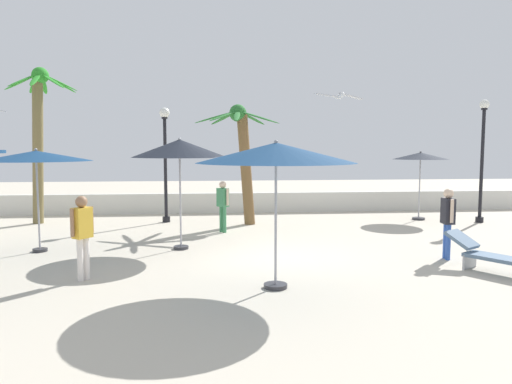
{
  "coord_description": "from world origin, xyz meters",
  "views": [
    {
      "loc": [
        -1.39,
        -11.11,
        2.74
      ],
      "look_at": [
        0.0,
        3.07,
        1.4
      ],
      "focal_mm": 33.4,
      "sensor_mm": 36.0,
      "label": 1
    }
  ],
  "objects_px": {
    "lounge_chair_0": "(488,254)",
    "guest_1": "(82,229)",
    "patio_umbrella_5": "(180,149)",
    "guest_0": "(223,201)",
    "patio_umbrella_3": "(36,156)",
    "lamp_post_0": "(482,152)",
    "guest_2": "(448,216)",
    "lamp_post_1": "(165,152)",
    "seagull_1": "(339,96)",
    "patio_umbrella_0": "(420,157)",
    "palm_tree_1": "(39,128)",
    "palm_tree_0": "(243,148)",
    "patio_umbrella_4": "(276,154)"
  },
  "relations": [
    {
      "from": "lounge_chair_0",
      "to": "guest_1",
      "type": "height_order",
      "value": "guest_1"
    },
    {
      "from": "guest_1",
      "to": "patio_umbrella_5",
      "type": "bearing_deg",
      "value": 57.61
    },
    {
      "from": "guest_0",
      "to": "guest_1",
      "type": "xyz_separation_m",
      "value": [
        -3.03,
        -5.31,
        0.07
      ]
    },
    {
      "from": "patio_umbrella_5",
      "to": "lounge_chair_0",
      "type": "relative_size",
      "value": 1.61
    },
    {
      "from": "patio_umbrella_3",
      "to": "lamp_post_0",
      "type": "bearing_deg",
      "value": 13.84
    },
    {
      "from": "guest_0",
      "to": "guest_2",
      "type": "relative_size",
      "value": 0.95
    },
    {
      "from": "lamp_post_1",
      "to": "guest_1",
      "type": "distance_m",
      "value": 7.83
    },
    {
      "from": "lamp_post_0",
      "to": "seagull_1",
      "type": "height_order",
      "value": "lamp_post_0"
    },
    {
      "from": "lamp_post_1",
      "to": "guest_0",
      "type": "relative_size",
      "value": 2.51
    },
    {
      "from": "patio_umbrella_5",
      "to": "seagull_1",
      "type": "xyz_separation_m",
      "value": [
        3.69,
        -2.27,
        1.18
      ]
    },
    {
      "from": "patio_umbrella_3",
      "to": "guest_2",
      "type": "height_order",
      "value": "patio_umbrella_3"
    },
    {
      "from": "patio_umbrella_0",
      "to": "guest_0",
      "type": "bearing_deg",
      "value": -165.23
    },
    {
      "from": "seagull_1",
      "to": "patio_umbrella_3",
      "type": "bearing_deg",
      "value": 162.62
    },
    {
      "from": "patio_umbrella_5",
      "to": "lounge_chair_0",
      "type": "height_order",
      "value": "patio_umbrella_5"
    },
    {
      "from": "patio_umbrella_5",
      "to": "palm_tree_1",
      "type": "distance_m",
      "value": 7.22
    },
    {
      "from": "palm_tree_1",
      "to": "guest_1",
      "type": "height_order",
      "value": "palm_tree_1"
    },
    {
      "from": "patio_umbrella_3",
      "to": "seagull_1",
      "type": "relative_size",
      "value": 2.45
    },
    {
      "from": "lounge_chair_0",
      "to": "patio_umbrella_5",
      "type": "bearing_deg",
      "value": 155.77
    },
    {
      "from": "patio_umbrella_0",
      "to": "palm_tree_1",
      "type": "xyz_separation_m",
      "value": [
        -13.93,
        0.5,
        1.06
      ]
    },
    {
      "from": "palm_tree_0",
      "to": "lounge_chair_0",
      "type": "relative_size",
      "value": 2.28
    },
    {
      "from": "lamp_post_0",
      "to": "palm_tree_1",
      "type": "bearing_deg",
      "value": 175.16
    },
    {
      "from": "patio_umbrella_4",
      "to": "patio_umbrella_5",
      "type": "xyz_separation_m",
      "value": [
        -2.05,
        3.8,
        0.08
      ]
    },
    {
      "from": "lamp_post_0",
      "to": "patio_umbrella_5",
      "type": "bearing_deg",
      "value": -161.45
    },
    {
      "from": "lounge_chair_0",
      "to": "seagull_1",
      "type": "bearing_deg",
      "value": 165.51
    },
    {
      "from": "lounge_chair_0",
      "to": "palm_tree_0",
      "type": "bearing_deg",
      "value": 124.77
    },
    {
      "from": "patio_umbrella_3",
      "to": "palm_tree_0",
      "type": "distance_m",
      "value": 6.89
    },
    {
      "from": "patio_umbrella_3",
      "to": "palm_tree_1",
      "type": "xyz_separation_m",
      "value": [
        -1.56,
        4.87,
        0.93
      ]
    },
    {
      "from": "lamp_post_1",
      "to": "palm_tree_1",
      "type": "bearing_deg",
      "value": 177.82
    },
    {
      "from": "palm_tree_1",
      "to": "lounge_chair_0",
      "type": "distance_m",
      "value": 14.83
    },
    {
      "from": "patio_umbrella_3",
      "to": "palm_tree_1",
      "type": "height_order",
      "value": "palm_tree_1"
    },
    {
      "from": "patio_umbrella_5",
      "to": "lamp_post_0",
      "type": "xyz_separation_m",
      "value": [
        10.63,
        3.57,
        -0.12
      ]
    },
    {
      "from": "patio_umbrella_3",
      "to": "lamp_post_0",
      "type": "distance_m",
      "value": 14.74
    },
    {
      "from": "patio_umbrella_3",
      "to": "palm_tree_0",
      "type": "bearing_deg",
      "value": 34.87
    },
    {
      "from": "lamp_post_0",
      "to": "lounge_chair_0",
      "type": "xyz_separation_m",
      "value": [
        -3.76,
        -6.66,
        -2.18
      ]
    },
    {
      "from": "lamp_post_0",
      "to": "patio_umbrella_3",
      "type": "bearing_deg",
      "value": -166.16
    },
    {
      "from": "patio_umbrella_4",
      "to": "palm_tree_1",
      "type": "xyz_separation_m",
      "value": [
        -7.3,
        8.71,
        0.81
      ]
    },
    {
      "from": "guest_1",
      "to": "patio_umbrella_4",
      "type": "bearing_deg",
      "value": -13.45
    },
    {
      "from": "patio_umbrella_0",
      "to": "palm_tree_1",
      "type": "bearing_deg",
      "value": 177.93
    },
    {
      "from": "patio_umbrella_0",
      "to": "guest_0",
      "type": "relative_size",
      "value": 1.58
    },
    {
      "from": "palm_tree_1",
      "to": "lounge_chair_0",
      "type": "relative_size",
      "value": 2.99
    },
    {
      "from": "palm_tree_0",
      "to": "lamp_post_0",
      "type": "bearing_deg",
      "value": -2.71
    },
    {
      "from": "palm_tree_0",
      "to": "guest_2",
      "type": "xyz_separation_m",
      "value": [
        4.6,
        -5.8,
        -1.67
      ]
    },
    {
      "from": "guest_0",
      "to": "guest_2",
      "type": "bearing_deg",
      "value": -38.47
    },
    {
      "from": "lounge_chair_0",
      "to": "guest_0",
      "type": "relative_size",
      "value": 1.12
    },
    {
      "from": "palm_tree_0",
      "to": "guest_1",
      "type": "xyz_separation_m",
      "value": [
        -3.79,
        -6.85,
        -1.66
      ]
    },
    {
      "from": "patio_umbrella_5",
      "to": "lamp_post_0",
      "type": "distance_m",
      "value": 11.21
    },
    {
      "from": "guest_1",
      "to": "guest_0",
      "type": "bearing_deg",
      "value": 60.31
    },
    {
      "from": "lamp_post_1",
      "to": "seagull_1",
      "type": "xyz_separation_m",
      "value": [
        4.5,
        -7.01,
        1.3
      ]
    },
    {
      "from": "palm_tree_0",
      "to": "patio_umbrella_4",
      "type": "bearing_deg",
      "value": -89.37
    },
    {
      "from": "patio_umbrella_4",
      "to": "palm_tree_0",
      "type": "distance_m",
      "value": 7.78
    }
  ]
}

